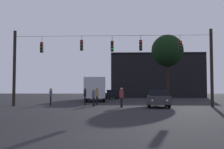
% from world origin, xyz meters
% --- Properties ---
extents(ground_plane, '(168.00, 168.00, 0.00)m').
position_xyz_m(ground_plane, '(0.00, 24.50, 0.00)').
color(ground_plane, black).
rests_on(ground_plane, ground).
extents(overhead_signal_span, '(18.27, 0.44, 6.99)m').
position_xyz_m(overhead_signal_span, '(-0.01, 16.70, 4.15)').
color(overhead_signal_span, black).
rests_on(overhead_signal_span, ground).
extents(city_bus, '(3.42, 11.17, 3.00)m').
position_xyz_m(city_bus, '(-2.76, 29.08, 1.87)').
color(city_bus, '#B7BCC6').
rests_on(city_bus, ground).
extents(car_near_right, '(2.07, 4.42, 1.52)m').
position_xyz_m(car_near_right, '(4.08, 15.68, 0.80)').
color(car_near_right, '#2D2D33').
rests_on(car_near_right, ground).
extents(car_far_left, '(2.25, 4.47, 1.52)m').
position_xyz_m(car_far_left, '(-0.75, 37.54, 0.80)').
color(car_far_left, black).
rests_on(car_far_left, ground).
extents(pedestrian_crossing_left, '(0.27, 0.38, 1.75)m').
position_xyz_m(pedestrian_crossing_left, '(-2.70, 18.70, 1.00)').
color(pedestrian_crossing_left, black).
rests_on(pedestrian_crossing_left, ground).
extents(pedestrian_crossing_center, '(0.29, 0.39, 1.61)m').
position_xyz_m(pedestrian_crossing_center, '(-1.57, 16.26, 0.90)').
color(pedestrian_crossing_center, black).
rests_on(pedestrian_crossing_center, ground).
extents(pedestrian_crossing_right, '(0.35, 0.42, 1.73)m').
position_xyz_m(pedestrian_crossing_right, '(-1.48, 18.47, 0.98)').
color(pedestrian_crossing_right, black).
rests_on(pedestrian_crossing_right, ground).
extents(pedestrian_near_bus, '(0.35, 0.42, 1.67)m').
position_xyz_m(pedestrian_near_bus, '(-5.98, 18.28, 0.94)').
color(pedestrian_near_bus, black).
rests_on(pedestrian_near_bus, ground).
extents(pedestrian_trailing, '(0.35, 0.42, 1.68)m').
position_xyz_m(pedestrian_trailing, '(0.93, 15.08, 0.95)').
color(pedestrian_trailing, black).
rests_on(pedestrian_trailing, ground).
extents(corner_building, '(18.02, 10.76, 8.66)m').
position_xyz_m(corner_building, '(7.65, 49.73, 4.33)').
color(corner_building, black).
rests_on(corner_building, ground).
extents(tree_left_silhouette, '(4.48, 4.48, 9.24)m').
position_xyz_m(tree_left_silhouette, '(7.23, 30.57, 6.97)').
color(tree_left_silhouette, black).
rests_on(tree_left_silhouette, ground).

